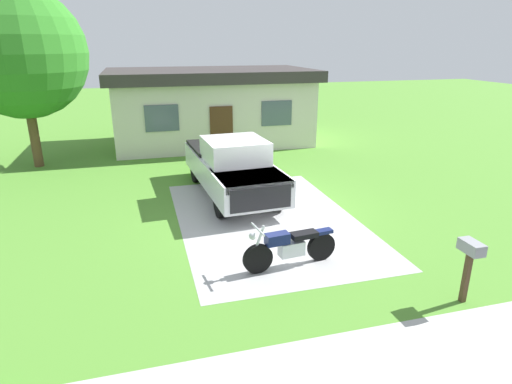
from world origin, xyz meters
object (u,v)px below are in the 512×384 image
Objects in this scene: neighbor_house at (211,106)px; pickup_truck at (231,165)px; motorcycle at (290,247)px; shade_tree at (20,53)px; mailbox at (470,255)px.

pickup_truck is at bearing -95.24° from neighbor_house.
shade_tree is (-6.94, 10.38, 3.85)m from motorcycle.
neighbor_house is (0.52, 12.92, 1.32)m from motorcycle.
shade_tree is 0.70× the size of neighbor_house.
pickup_truck is at bearing 92.19° from motorcycle.
pickup_truck reaches higher than mailbox.
motorcycle is at bearing -92.32° from neighbor_house.
shade_tree is at bearing 123.76° from motorcycle.
pickup_truck is 0.60× the size of neighbor_house.
mailbox is 0.19× the size of shade_tree.
pickup_truck is 4.55× the size of mailbox.
neighbor_house is (7.46, 2.54, -2.53)m from shade_tree.
shade_tree is at bearing 141.91° from pickup_truck.
motorcycle is 1.75× the size of mailbox.
mailbox is at bearing -68.05° from pickup_truck.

